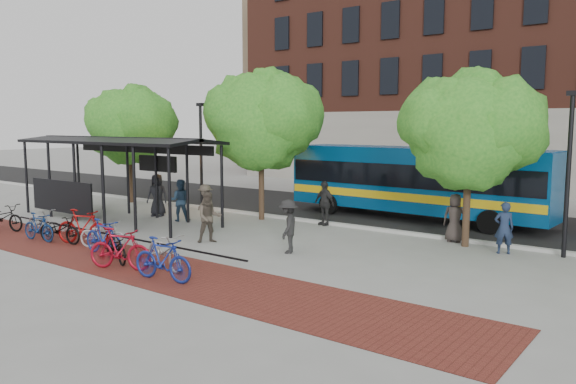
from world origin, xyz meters
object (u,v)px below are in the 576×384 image
Objects in this scene: bike_0 at (3,217)px; pedestrian_8 at (209,217)px; tree_a at (131,122)px; bike_8 at (116,246)px; lamp_post_left at (201,153)px; pedestrian_0 at (157,195)px; bike_9 at (120,249)px; bike_5 at (83,227)px; bike_7 at (104,237)px; lamp_post_right at (569,169)px; bus_shelter at (114,150)px; bike_10 at (165,251)px; tree_b at (264,116)px; pedestrian_2 at (180,200)px; bike_3 at (39,227)px; pedestrian_3 at (205,204)px; bike_2 at (41,222)px; pedestrian_9 at (288,226)px; bike_6 at (103,235)px; pedestrian_6 at (455,218)px; tree_c at (473,126)px; bike_4 at (60,229)px; pedestrian_4 at (324,203)px; bike_11 at (163,259)px; bus at (416,178)px; pedestrian_7 at (504,228)px.

pedestrian_8 is (8.00, 3.27, 0.37)m from bike_0.
tree_a is 3.41× the size of bike_8.
lamp_post_left is 2.68× the size of pedestrian_0.
bike_9 reaches higher than bike_8.
bike_7 is at bearing -125.59° from bike_5.
lamp_post_right reaches higher than bike_0.
bus_shelter is 5.32× the size of bike_10.
tree_b is 5.06m from pedestrian_2.
pedestrian_3 is (2.29, 5.95, 0.33)m from bike_3.
bike_2 is at bearing -154.30° from lamp_post_right.
bike_2 is 0.92× the size of bike_5.
pedestrian_9 is (9.15, -2.29, -0.09)m from pedestrian_0.
pedestrian_9 is at bearing -68.13° from bike_2.
lamp_post_left is 2.85× the size of bike_6.
bike_5 is 12.94m from pedestrian_6.
tree_c is at bearing 154.41° from pedestrian_2.
tree_a is at bearing -177.08° from lamp_post_left.
pedestrian_9 is (13.70, -4.45, -3.37)m from tree_a.
bike_2 is 0.99× the size of bike_4.
pedestrian_2 is (-11.60, -2.47, -3.16)m from tree_c.
tree_a is 11.23m from bike_5.
lamp_post_left is 1.00× the size of lamp_post_right.
pedestrian_4 is (5.44, 2.92, 0.01)m from pedestrian_2.
bike_11 is at bearing -123.98° from bike_5.
bike_3 is 6.28m from pedestrian_0.
tree_a is at bearing -180.00° from tree_b.
bus is at bearing 1.46° from bike_8.
bus is 4.38m from pedestrian_4.
bike_5 is 7.19m from pedestrian_9.
bus_shelter is 10.17m from pedestrian_9.
bike_5 reaches higher than bike_4.
pedestrian_4 is at bearing 175.81° from tree_c.
pedestrian_6 is at bearing -74.88° from bike_0.
bike_9 is at bearing -110.96° from bike_0.
lamp_post_left is at bearing 74.47° from bus_shelter.
pedestrian_8 is at bearing -72.39° from tree_b.
pedestrian_2 is 1.07× the size of pedestrian_7.
bike_2 is at bearing -150.47° from tree_c.
bus_shelter reaches higher than bike_4.
bike_4 reaches higher than bike_8.
pedestrian_8 reaches higher than bike_8.
pedestrian_3 is at bearing -29.83° from bike_2.
pedestrian_4 is at bearing -41.70° from bike_6.
bike_8 is 1.09× the size of pedestrian_3.
bike_6 is 1.00× the size of pedestrian_8.
pedestrian_4 is at bearing -39.55° from bike_2.
pedestrian_9 is at bearing -56.25° from pedestrian_4.
bike_6 is at bearing -42.38° from tree_a.
tree_a reaches higher than pedestrian_3.
bike_6 is at bearing -147.59° from lamp_post_right.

